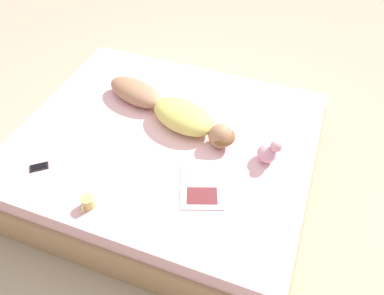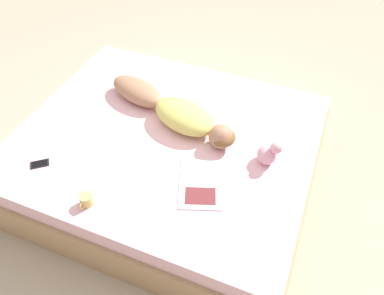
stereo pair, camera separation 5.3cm
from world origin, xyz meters
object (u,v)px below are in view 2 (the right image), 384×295
(open_magazine, at_px, (201,184))
(coffee_mug, at_px, (86,200))
(person, at_px, (173,110))
(cell_phone, at_px, (40,164))

(open_magazine, bearing_deg, coffee_mug, -75.68)
(person, distance_m, open_magazine, 0.73)
(open_magazine, xyz_separation_m, cell_phone, (0.27, -1.16, 0.00))
(open_magazine, distance_m, coffee_mug, 0.78)
(open_magazine, bearing_deg, person, -160.47)
(person, height_order, cell_phone, person)
(open_magazine, bearing_deg, cell_phone, -96.88)
(person, bearing_deg, open_magazine, 57.22)
(person, relative_size, coffee_mug, 10.75)
(person, distance_m, cell_phone, 1.09)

